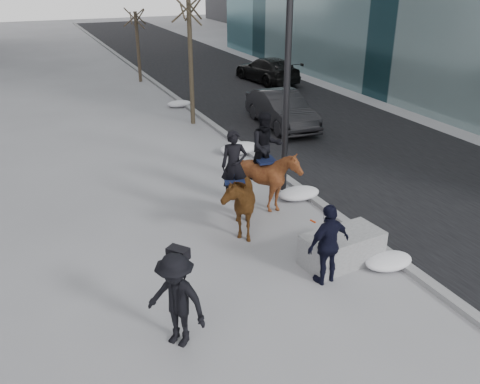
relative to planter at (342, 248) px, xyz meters
name	(u,v)px	position (x,y,z in m)	size (l,w,h in m)	color
ground	(263,278)	(-1.86, 0.12, -0.36)	(120.00, 120.00, 0.00)	gray
road	(307,120)	(5.14, 10.12, -0.35)	(8.00, 90.00, 0.01)	black
curb	(220,130)	(1.14, 10.12, -0.30)	(0.25, 90.00, 0.12)	gray
planter	(342,248)	(0.00, 0.00, 0.00)	(1.78, 0.89, 0.71)	#999A9C
car_near	(282,109)	(3.67, 9.73, 0.36)	(1.51, 4.34, 1.43)	black
car_far	(267,70)	(7.03, 17.74, 0.33)	(1.91, 4.70, 1.37)	black
tree_near	(191,57)	(0.54, 11.61, 2.36)	(1.20, 1.20, 5.44)	#362C1F
tree_far	(138,43)	(0.54, 20.75, 1.74)	(1.20, 1.20, 4.19)	#3A3122
mounted_left	(236,195)	(-1.51, 2.35, 0.58)	(1.46, 2.13, 2.52)	#45270D
mounted_right	(267,172)	(-0.30, 3.09, 0.71)	(1.61, 1.75, 2.64)	#481D0E
feeder	(329,244)	(-0.71, -0.49, 0.52)	(1.08, 0.93, 1.75)	black
camera_crew	(176,300)	(-4.08, -1.06, 0.53)	(1.22, 1.29, 1.75)	black
lamppost	(290,9)	(0.74, 4.06, 4.64)	(0.25, 0.80, 9.09)	black
snow_piles	(254,159)	(0.84, 6.31, -0.19)	(1.42, 15.74, 0.36)	silver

